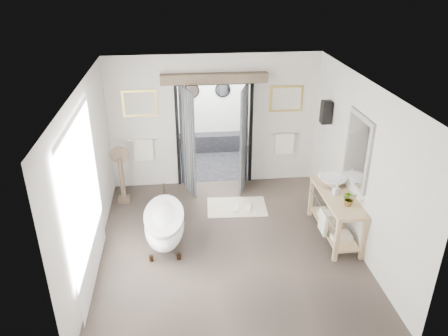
{
  "coord_description": "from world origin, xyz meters",
  "views": [
    {
      "loc": [
        -0.77,
        -6.37,
        4.62
      ],
      "look_at": [
        0.0,
        0.6,
        1.25
      ],
      "focal_mm": 35.0,
      "sensor_mm": 36.0,
      "label": 1
    }
  ],
  "objects_px": {
    "vanity": "(335,212)",
    "rug": "(237,207)",
    "basin": "(333,182)",
    "clawfoot_tub": "(164,223)"
  },
  "relations": [
    {
      "from": "vanity",
      "to": "rug",
      "type": "bearing_deg",
      "value": 143.28
    },
    {
      "from": "clawfoot_tub",
      "to": "basin",
      "type": "xyz_separation_m",
      "value": [
        3.1,
        0.19,
        0.56
      ]
    },
    {
      "from": "vanity",
      "to": "rug",
      "type": "distance_m",
      "value": 2.07
    },
    {
      "from": "vanity",
      "to": "rug",
      "type": "xyz_separation_m",
      "value": [
        -1.61,
        1.2,
        -0.5
      ]
    },
    {
      "from": "vanity",
      "to": "rug",
      "type": "height_order",
      "value": "vanity"
    },
    {
      "from": "rug",
      "to": "basin",
      "type": "relative_size",
      "value": 2.4
    },
    {
      "from": "rug",
      "to": "vanity",
      "type": "bearing_deg",
      "value": -36.72
    },
    {
      "from": "rug",
      "to": "basin",
      "type": "distance_m",
      "value": 2.07
    },
    {
      "from": "clawfoot_tub",
      "to": "rug",
      "type": "height_order",
      "value": "clawfoot_tub"
    },
    {
      "from": "vanity",
      "to": "basin",
      "type": "bearing_deg",
      "value": 83.44
    }
  ]
}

